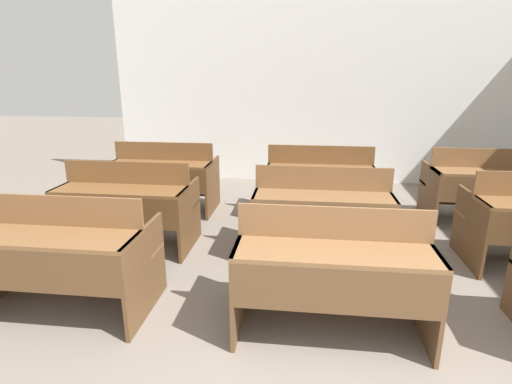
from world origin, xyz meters
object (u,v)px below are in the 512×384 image
Objects in this scene: bench_third_right at (486,185)px; bench_front_left at (60,253)px; bench_front_center at (332,269)px; bench_third_center at (320,181)px; bench_second_left at (127,204)px; bench_second_center at (322,211)px; bench_third_left at (164,176)px.

bench_front_left is at bearing -148.92° from bench_third_right.
bench_third_center is (-0.01, 2.33, 0.00)m from bench_front_center.
bench_front_center and bench_third_right have the same top height.
bench_front_left is 1.00× the size of bench_front_center.
bench_front_center is 3.06m from bench_third_right.
bench_third_center is at bearing 30.57° from bench_second_left.
bench_third_center is at bearing 89.18° from bench_second_center.
bench_second_center is at bearing 91.17° from bench_front_center.
bench_second_left is (-1.96, 1.18, 0.00)m from bench_front_center.
bench_second_center and bench_third_left have the same top height.
bench_second_center is at bearing -30.41° from bench_third_left.
bench_front_left and bench_third_right have the same top height.
bench_front_center and bench_third_center have the same top height.
bench_third_right is (3.93, 0.03, 0.00)m from bench_third_left.
bench_second_left is 1.16m from bench_third_left.
bench_second_left is 1.94m from bench_second_center.
bench_second_left is at bearing 90.00° from bench_front_left.
bench_front_left and bench_third_center have the same top height.
bench_second_left is at bearing -149.43° from bench_third_center.
bench_front_center is at bearing -129.32° from bench_third_right.
bench_third_right is at bearing 16.94° from bench_second_left.
bench_third_center is at bearing -0.21° from bench_third_left.
bench_third_left is at bearing 130.39° from bench_front_center.
bench_front_left and bench_second_center have the same top height.
bench_third_center is at bearing 90.19° from bench_front_center.
bench_front_left is 2.27m from bench_second_center.
bench_third_right is at bearing 31.08° from bench_front_left.
bench_third_right is at bearing 50.68° from bench_front_center.
bench_third_left and bench_third_right have the same top height.
bench_third_center is at bearing 49.85° from bench_front_left.
bench_second_center is 1.00× the size of bench_third_center.
bench_second_center is at bearing 31.14° from bench_front_left.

